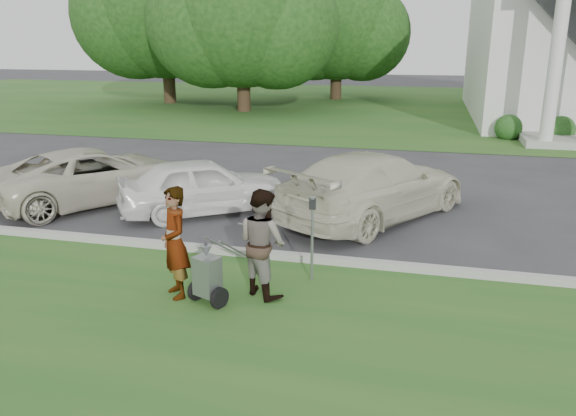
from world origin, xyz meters
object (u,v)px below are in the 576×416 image
at_px(car_c, 375,186).
at_px(parking_meter_near, 312,229).
at_px(striping_cart, 208,277).
at_px(tree_back, 337,27).
at_px(car_a, 94,175).
at_px(car_b, 203,186).
at_px(tree_left, 242,17).
at_px(tree_far, 165,10).
at_px(person_left, 175,244).
at_px(person_right, 262,243).

bearing_deg(car_c, parking_meter_near, 111.03).
relative_size(striping_cart, car_c, 0.23).
bearing_deg(striping_cart, tree_back, 118.66).
relative_size(car_a, car_b, 1.26).
xyz_separation_m(parking_meter_near, car_b, (-3.25, 3.21, -0.27)).
bearing_deg(car_c, tree_left, -32.51).
relative_size(parking_meter_near, car_c, 0.28).
relative_size(tree_back, striping_cart, 7.94).
distance_m(tree_far, car_b, 25.23).
distance_m(tree_back, striping_cart, 31.90).
bearing_deg(parking_meter_near, striping_cart, -137.97).
distance_m(striping_cart, person_left, 0.75).
bearing_deg(car_a, person_right, 178.43).
height_order(tree_far, parking_meter_near, tree_far).
distance_m(person_right, car_a, 6.98).
relative_size(tree_back, car_c, 1.84).
height_order(tree_back, car_c, tree_back).
xyz_separation_m(tree_left, tree_back, (4.00, 8.00, -0.38)).
xyz_separation_m(striping_cart, car_a, (-4.88, 4.70, 0.23)).
xyz_separation_m(tree_back, parking_meter_near, (4.51, -30.22, -3.80)).
height_order(tree_left, car_c, tree_left).
xyz_separation_m(tree_left, car_b, (5.26, -19.01, -4.45)).
height_order(person_right, parking_meter_near, person_right).
height_order(striping_cart, person_left, person_left).
relative_size(tree_far, car_c, 2.23).
bearing_deg(car_a, tree_back, -58.67).
xyz_separation_m(tree_left, car_a, (2.26, -18.76, -4.43)).
distance_m(tree_left, car_b, 20.22).
bearing_deg(person_right, car_b, -22.75).
distance_m(tree_left, striping_cart, 24.96).
height_order(tree_left, car_b, tree_left).
height_order(tree_far, person_right, tree_far).
relative_size(striping_cart, car_b, 0.31).
relative_size(person_right, car_b, 0.45).
bearing_deg(person_left, striping_cart, 35.05).
bearing_deg(tree_far, tree_left, -26.56).
height_order(person_right, car_a, person_right).
bearing_deg(person_left, parking_meter_near, 77.52).
bearing_deg(car_c, striping_cart, 98.98).
bearing_deg(tree_back, parking_meter_near, -81.52).
distance_m(car_b, car_c, 3.97).
height_order(tree_left, parking_meter_near, tree_left).
bearing_deg(person_right, person_left, 50.78).
xyz_separation_m(tree_left, parking_meter_near, (8.51, -22.22, -4.18)).
bearing_deg(tree_left, person_right, -71.09).
bearing_deg(parking_meter_near, car_a, 151.01).
distance_m(person_left, car_c, 5.57).
xyz_separation_m(striping_cart, car_b, (-1.88, 4.45, 0.21)).
bearing_deg(parking_meter_near, person_right, -133.22).
bearing_deg(tree_left, parking_meter_near, -69.05).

